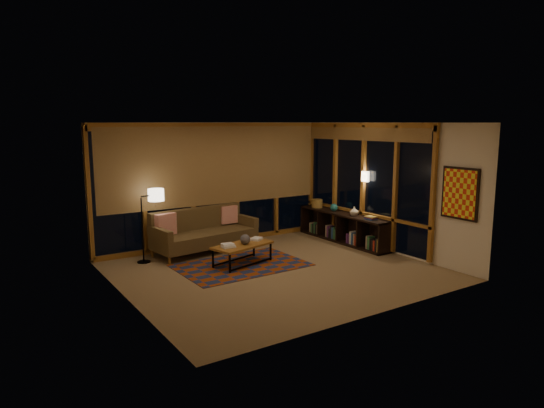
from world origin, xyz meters
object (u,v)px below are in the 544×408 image
bookshelf (342,228)px  coffee_table (243,254)px  sofa (205,231)px  floor_lamp (142,227)px

bookshelf → coffee_table: bearing=-173.6°
sofa → floor_lamp: (-1.35, -0.04, 0.27)m
coffee_table → bookshelf: bookshelf is taller
floor_lamp → bookshelf: (4.36, -0.88, -0.38)m
sofa → floor_lamp: size_ratio=1.52×
sofa → coffee_table: size_ratio=1.81×
sofa → bookshelf: (3.01, -0.92, -0.11)m
sofa → coffee_table: sofa is taller
sofa → floor_lamp: floor_lamp is taller
floor_lamp → coffee_table: bearing=-49.8°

